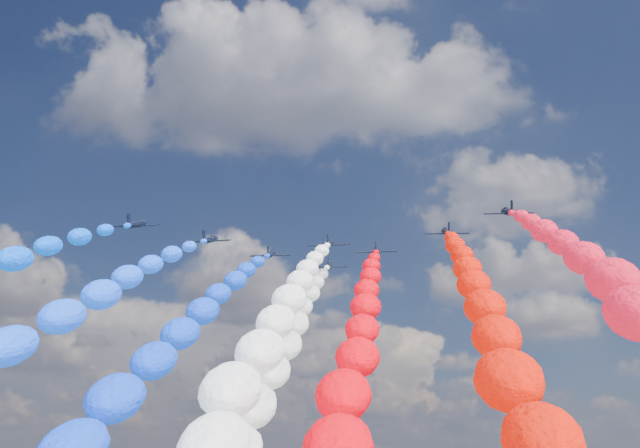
# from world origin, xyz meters

# --- Properties ---
(jet_0) EXTENTS (7.92, 10.74, 5.84)m
(jet_0) POSITION_xyz_m (-31.23, -5.57, 89.63)
(jet_0) COLOR black
(jet_1) EXTENTS (8.27, 10.99, 5.84)m
(jet_1) POSITION_xyz_m (-20.75, 4.97, 89.63)
(jet_1) COLOR black
(trail_1) EXTENTS (5.98, 123.55, 63.99)m
(trail_1) POSITION_xyz_m (-20.75, -58.01, 59.07)
(trail_1) COLOR #144AFF
(jet_2) EXTENTS (8.20, 10.94, 5.84)m
(jet_2) POSITION_xyz_m (-11.18, 16.06, 89.63)
(jet_2) COLOR black
(trail_2) EXTENTS (5.98, 123.55, 63.99)m
(trail_2) POSITION_xyz_m (-11.18, -46.91, 59.07)
(trail_2) COLOR #0D37DC
(jet_3) EXTENTS (7.87, 10.70, 5.84)m
(jet_3) POSITION_xyz_m (1.12, 9.99, 89.63)
(jet_3) COLOR black
(trail_3) EXTENTS (5.98, 123.55, 63.99)m
(trail_3) POSITION_xyz_m (1.12, -52.98, 59.07)
(trail_3) COLOR white
(jet_4) EXTENTS (8.59, 11.22, 5.84)m
(jet_4) POSITION_xyz_m (-0.61, 26.00, 89.63)
(jet_4) COLOR black
(trail_4) EXTENTS (5.98, 123.55, 63.99)m
(trail_4) POSITION_xyz_m (-0.61, -36.98, 59.07)
(trail_4) COLOR white
(jet_5) EXTENTS (7.99, 10.79, 5.84)m
(jet_5) POSITION_xyz_m (9.82, 15.71, 89.63)
(jet_5) COLOR black
(trail_5) EXTENTS (5.98, 123.55, 63.99)m
(trail_5) POSITION_xyz_m (9.82, -47.27, 59.07)
(trail_5) COLOR #ED000C
(jet_6) EXTENTS (8.54, 11.18, 5.84)m
(jet_6) POSITION_xyz_m (22.84, 5.10, 89.63)
(jet_6) COLOR black
(trail_6) EXTENTS (5.98, 123.55, 63.99)m
(trail_6) POSITION_xyz_m (22.84, -57.87, 59.07)
(trail_6) COLOR red
(jet_7) EXTENTS (8.29, 11.00, 5.84)m
(jet_7) POSITION_xyz_m (32.54, -5.21, 89.63)
(jet_7) COLOR black
(trail_7) EXTENTS (5.98, 123.55, 63.99)m
(trail_7) POSITION_xyz_m (32.54, -68.18, 59.07)
(trail_7) COLOR red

